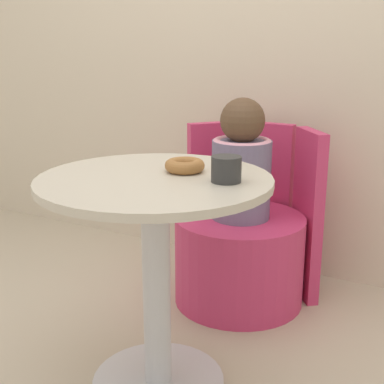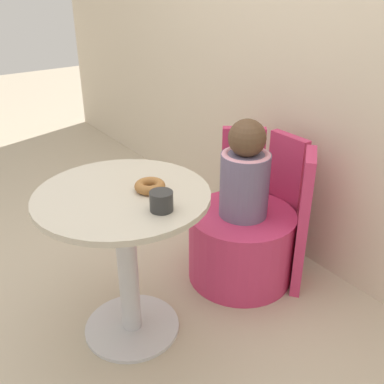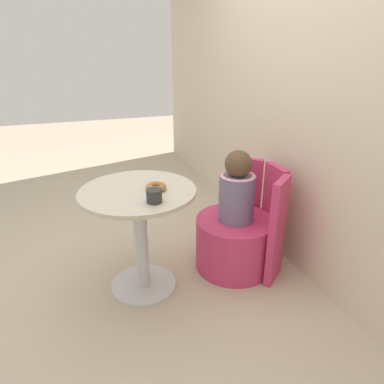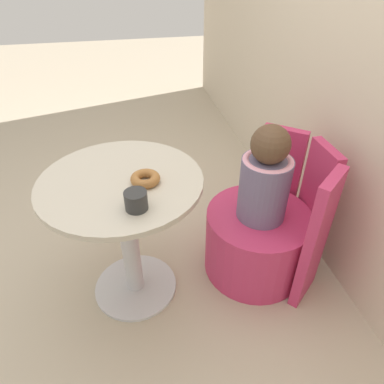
# 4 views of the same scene
# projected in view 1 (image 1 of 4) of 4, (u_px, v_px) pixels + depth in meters

# --- Properties ---
(ground_plane) EXTENTS (12.00, 12.00, 0.00)m
(ground_plane) POSITION_uv_depth(u_px,v_px,m) (140.00, 372.00, 1.86)
(ground_plane) COLOR #B7A88E
(back_wall) EXTENTS (6.00, 0.06, 2.40)m
(back_wall) POSITION_uv_depth(u_px,v_px,m) (272.00, 21.00, 2.48)
(back_wall) COLOR beige
(back_wall) RESTS_ON ground_plane
(round_table) EXTENTS (0.72, 0.72, 0.71)m
(round_table) POSITION_uv_depth(u_px,v_px,m) (156.00, 242.00, 1.66)
(round_table) COLOR silver
(round_table) RESTS_ON ground_plane
(tub_chair) EXTENTS (0.56, 0.56, 0.39)m
(tub_chair) POSITION_uv_depth(u_px,v_px,m) (239.00, 259.00, 2.33)
(tub_chair) COLOR #C63360
(tub_chair) RESTS_ON ground_plane
(booth_backrest) EXTENTS (0.66, 0.24, 0.75)m
(booth_backrest) POSITION_uv_depth(u_px,v_px,m) (261.00, 206.00, 2.47)
(booth_backrest) COLOR #C63360
(booth_backrest) RESTS_ON ground_plane
(child_figure) EXTENTS (0.25, 0.25, 0.50)m
(child_figure) POSITION_uv_depth(u_px,v_px,m) (241.00, 164.00, 2.21)
(child_figure) COLOR slate
(child_figure) RESTS_ON tub_chair
(donut) EXTENTS (0.13, 0.13, 0.04)m
(donut) POSITION_uv_depth(u_px,v_px,m) (185.00, 166.00, 1.67)
(donut) COLOR #9E6633
(donut) RESTS_ON round_table
(cup) EXTENTS (0.09, 0.09, 0.08)m
(cup) POSITION_uv_depth(u_px,v_px,m) (226.00, 169.00, 1.54)
(cup) COLOR #2D2D2D
(cup) RESTS_ON round_table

